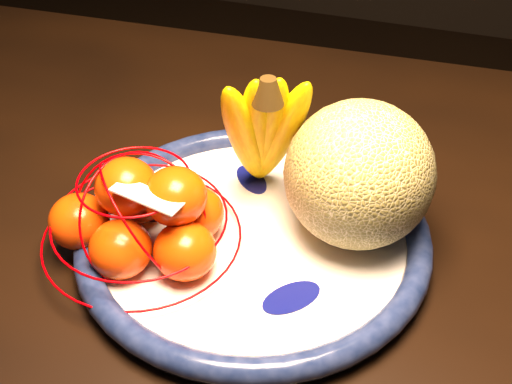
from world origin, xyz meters
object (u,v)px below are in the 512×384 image
(fruit_bowl, at_px, (253,235))
(mandarin_bag, at_px, (144,217))
(cantaloupe, at_px, (359,175))
(dining_table, at_px, (143,233))
(banana_bunch, at_px, (263,127))

(fruit_bowl, relative_size, mandarin_bag, 1.55)
(cantaloupe, bearing_deg, mandarin_bag, -156.11)
(dining_table, bearing_deg, banana_bunch, 4.74)
(mandarin_bag, bearing_deg, fruit_bowl, 25.89)
(fruit_bowl, bearing_deg, dining_table, 163.61)
(dining_table, height_order, cantaloupe, cantaloupe)
(dining_table, bearing_deg, mandarin_bag, -58.66)
(dining_table, xyz_separation_m, fruit_bowl, (0.17, -0.05, 0.09))
(mandarin_bag, bearing_deg, cantaloupe, 23.89)
(cantaloupe, distance_m, mandarin_bag, 0.23)
(fruit_bowl, height_order, cantaloupe, cantaloupe)
(dining_table, distance_m, mandarin_bag, 0.18)
(fruit_bowl, bearing_deg, cantaloupe, 21.79)
(mandarin_bag, bearing_deg, banana_bunch, 52.16)
(cantaloupe, bearing_deg, dining_table, 178.11)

